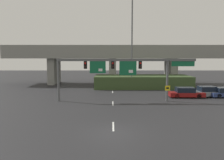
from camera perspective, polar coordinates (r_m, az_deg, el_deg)
name	(u,v)px	position (r m, az deg, el deg)	size (l,w,h in m)	color
ground_plane	(113,132)	(16.58, 0.14, -13.46)	(160.00, 160.00, 0.00)	#262628
lane_markings	(112,97)	(30.86, -0.04, -4.40)	(0.14, 46.90, 0.01)	silver
signal_gantry	(121,66)	(27.36, 2.45, 3.57)	(17.33, 0.44, 5.38)	#515456
speed_limit_sign	(167,91)	(27.47, 14.06, -2.87)	(0.60, 0.11, 2.15)	#4C4C4C
highway_light_pole_near	(131,39)	(38.27, 5.00, 10.62)	(0.70, 0.36, 16.64)	#515456
overpass_bridge	(112,57)	(45.95, -0.10, 5.92)	(43.44, 7.12, 7.97)	gray
grass_embankment	(141,81)	(40.91, 7.59, -0.38)	(17.32, 6.88, 2.20)	#384C28
parked_sedan_near_right	(185,93)	(31.99, 18.51, -3.17)	(4.79, 1.87, 1.41)	maroon
parked_sedan_mid_right	(206,92)	(33.73, 23.41, -2.85)	(4.34, 2.08, 1.48)	gray
parked_sedan_far_right	(223,92)	(34.49, 27.09, -2.91)	(4.77, 2.45, 1.36)	navy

